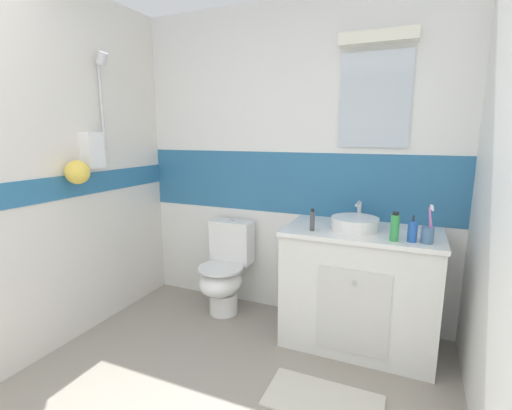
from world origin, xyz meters
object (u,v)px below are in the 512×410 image
sink_basin (355,223)px  toilet (225,271)px  toothbrush_cup (428,234)px  toothpaste_tube_upright (312,220)px  shampoo_bottle_tall (395,227)px  soap_dispenser (412,231)px

sink_basin → toilet: 1.18m
sink_basin → toothbrush_cup: 0.48m
sink_basin → toilet: (-1.05, 0.06, -0.53)m
toothbrush_cup → toothpaste_tube_upright: bearing=179.9°
toilet → shampoo_bottle_tall: bearing=-10.7°
sink_basin → soap_dispenser: (0.36, -0.17, 0.02)m
sink_basin → toothbrush_cup: size_ratio=1.56×
sink_basin → shampoo_bottle_tall: (0.26, -0.19, 0.04)m
toothpaste_tube_upright → shampoo_bottle_tall: shampoo_bottle_tall is taller
shampoo_bottle_tall → toothbrush_cup: bearing=9.1°
toilet → shampoo_bottle_tall: 1.46m
toothbrush_cup → toilet: bearing=171.8°
toothbrush_cup → soap_dispenser: toothbrush_cup is taller
toothpaste_tube_upright → toilet: bearing=164.7°
soap_dispenser → toothpaste_tube_upright: bearing=179.1°
soap_dispenser → toothpaste_tube_upright: (-0.62, 0.01, 0.01)m
sink_basin → toothpaste_tube_upright: sink_basin is taller
toothpaste_tube_upright → shampoo_bottle_tall: (0.52, -0.03, 0.02)m
sink_basin → soap_dispenser: sink_basin is taller
soap_dispenser → toothbrush_cup: bearing=5.8°
sink_basin → shampoo_bottle_tall: bearing=-35.6°
sink_basin → toothbrush_cup: (0.45, -0.16, 0.01)m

